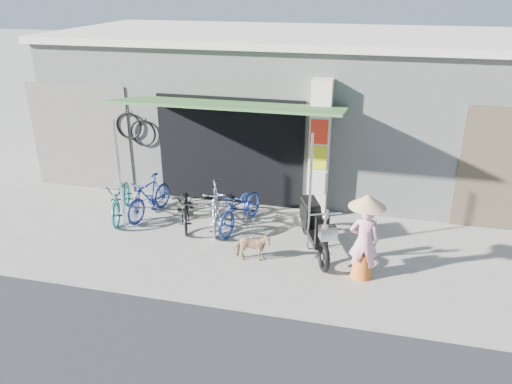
% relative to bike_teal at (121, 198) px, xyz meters
% --- Properties ---
extents(ground, '(80.00, 80.00, 0.00)m').
position_rel_bike_teal_xyz_m(ground, '(3.31, -1.24, -0.45)').
color(ground, gray).
rests_on(ground, ground).
extents(bicycle_shop, '(12.30, 5.30, 3.66)m').
position_rel_bike_teal_xyz_m(bicycle_shop, '(3.30, 3.86, 1.38)').
color(bicycle_shop, '#A5AAA2').
rests_on(bicycle_shop, ground).
extents(shop_pillar, '(0.42, 0.44, 3.00)m').
position_rel_bike_teal_xyz_m(shop_pillar, '(4.16, 1.21, 1.04)').
color(shop_pillar, beige).
rests_on(shop_pillar, ground).
extents(awning, '(4.60, 1.88, 2.72)m').
position_rel_bike_teal_xyz_m(awning, '(2.40, 0.39, 2.06)').
color(awning, '#335D2A').
rests_on(awning, ground).
extents(neighbour_left, '(2.60, 0.06, 2.60)m').
position_rel_bike_teal_xyz_m(neighbour_left, '(-1.69, 1.35, 0.85)').
color(neighbour_left, '#6B665B').
rests_on(neighbour_left, ground).
extents(bike_teal, '(1.07, 1.83, 0.91)m').
position_rel_bike_teal_xyz_m(bike_teal, '(0.00, 0.00, 0.00)').
color(bike_teal, '#18706A').
rests_on(bike_teal, ground).
extents(bike_blue, '(0.74, 1.60, 0.93)m').
position_rel_bike_teal_xyz_m(bike_blue, '(0.59, 0.17, 0.01)').
color(bike_blue, navy).
rests_on(bike_blue, ground).
extents(bike_black, '(1.05, 1.63, 0.81)m').
position_rel_bike_teal_xyz_m(bike_black, '(1.53, -0.03, -0.05)').
color(bike_black, black).
rests_on(bike_black, ground).
extents(bike_silver, '(0.87, 1.65, 0.96)m').
position_rel_bike_teal_xyz_m(bike_silver, '(2.17, -0.01, 0.02)').
color(bike_silver, silver).
rests_on(bike_silver, ground).
extents(bike_navy, '(0.99, 1.80, 0.90)m').
position_rel_bike_teal_xyz_m(bike_navy, '(2.69, 0.12, -0.00)').
color(bike_navy, navy).
rests_on(bike_navy, ground).
extents(street_dog, '(0.72, 0.42, 0.57)m').
position_rel_bike_teal_xyz_m(street_dog, '(3.26, -1.16, -0.17)').
color(street_dog, tan).
rests_on(street_dog, ground).
extents(moped, '(0.93, 1.93, 1.14)m').
position_rel_bike_teal_xyz_m(moped, '(4.31, -0.49, 0.06)').
color(moped, black).
rests_on(moped, ground).
extents(nun, '(0.64, 0.64, 1.58)m').
position_rel_bike_teal_xyz_m(nun, '(5.27, -1.22, 0.34)').
color(nun, pink).
rests_on(nun, ground).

